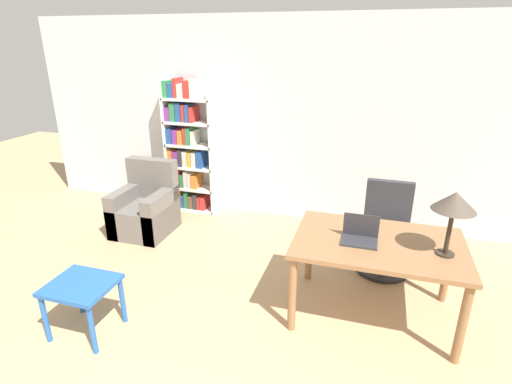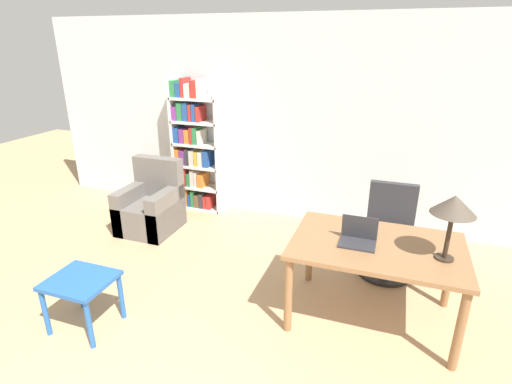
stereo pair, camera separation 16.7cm
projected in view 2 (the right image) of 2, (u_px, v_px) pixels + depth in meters
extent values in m
cube|color=silver|center=(309.00, 124.00, 5.24)|extent=(8.00, 0.06, 2.70)
cube|color=olive|center=(377.00, 246.00, 3.40)|extent=(1.44, 0.95, 0.04)
cylinder|color=olive|center=(288.00, 295.00, 3.38)|extent=(0.07, 0.07, 0.72)
cylinder|color=olive|center=(460.00, 331.00, 2.96)|extent=(0.07, 0.07, 0.72)
cylinder|color=olive|center=(310.00, 249.00, 4.11)|extent=(0.07, 0.07, 0.72)
cylinder|color=olive|center=(450.00, 273.00, 3.70)|extent=(0.07, 0.07, 0.72)
cube|color=#2D2D33|center=(357.00, 244.00, 3.38)|extent=(0.30, 0.21, 0.02)
cube|color=#2D2D33|center=(360.00, 227.00, 3.42)|extent=(0.30, 0.03, 0.21)
cube|color=navy|center=(360.00, 227.00, 3.42)|extent=(0.27, 0.02, 0.19)
cylinder|color=#2D2319|center=(444.00, 258.00, 3.17)|extent=(0.14, 0.14, 0.01)
cylinder|color=#2D2319|center=(448.00, 236.00, 3.10)|extent=(0.04, 0.04, 0.38)
cone|color=#4C4238|center=(454.00, 205.00, 3.00)|extent=(0.33, 0.33, 0.15)
cylinder|color=black|center=(384.00, 271.00, 4.35)|extent=(0.58, 0.58, 0.04)
cylinder|color=#262626|center=(386.00, 256.00, 4.29)|extent=(0.06, 0.06, 0.33)
cube|color=#2D2D33|center=(388.00, 239.00, 4.21)|extent=(0.52, 0.52, 0.10)
cube|color=#2D2D33|center=(392.00, 205.00, 4.30)|extent=(0.49, 0.08, 0.50)
cube|color=#2356A3|center=(80.00, 281.00, 3.39)|extent=(0.53, 0.48, 0.04)
cylinder|color=#2356A3|center=(45.00, 312.00, 3.37)|extent=(0.04, 0.04, 0.45)
cylinder|color=#2356A3|center=(89.00, 325.00, 3.23)|extent=(0.04, 0.04, 0.45)
cylinder|color=#2356A3|center=(80.00, 286.00, 3.73)|extent=(0.04, 0.04, 0.45)
cylinder|color=#2356A3|center=(121.00, 296.00, 3.58)|extent=(0.04, 0.04, 0.45)
cube|color=#66605B|center=(150.00, 216.00, 5.28)|extent=(0.68, 0.72, 0.39)
cube|color=#66605B|center=(159.00, 177.00, 5.36)|extent=(0.68, 0.16, 0.53)
cube|color=#66605B|center=(133.00, 207.00, 5.33)|extent=(0.16, 0.72, 0.58)
cube|color=#66605B|center=(167.00, 212.00, 5.16)|extent=(0.16, 0.72, 0.58)
cube|color=white|center=(176.00, 144.00, 5.81)|extent=(0.04, 0.28, 1.93)
cube|color=white|center=(220.00, 148.00, 5.59)|extent=(0.04, 0.28, 1.93)
cube|color=white|center=(201.00, 207.00, 6.04)|extent=(0.70, 0.28, 0.04)
cube|color=brown|center=(183.00, 197.00, 6.09)|extent=(0.07, 0.24, 0.19)
cube|color=orange|center=(188.00, 196.00, 6.05)|extent=(0.08, 0.24, 0.26)
cube|color=#234C99|center=(192.00, 198.00, 6.04)|extent=(0.04, 0.24, 0.19)
cube|color=#2D7F47|center=(195.00, 197.00, 6.02)|extent=(0.05, 0.24, 0.25)
cube|color=brown|center=(200.00, 199.00, 6.00)|extent=(0.08, 0.24, 0.19)
cube|color=#333338|center=(204.00, 199.00, 5.97)|extent=(0.06, 0.24, 0.22)
cube|color=#B72D28|center=(208.00, 201.00, 5.96)|extent=(0.04, 0.24, 0.19)
cube|color=#B72D28|center=(211.00, 201.00, 5.94)|extent=(0.06, 0.24, 0.19)
cube|color=white|center=(200.00, 187.00, 5.92)|extent=(0.70, 0.28, 0.04)
cube|color=gold|center=(182.00, 175.00, 5.96)|extent=(0.08, 0.24, 0.25)
cube|color=#B72D28|center=(187.00, 176.00, 5.94)|extent=(0.07, 0.24, 0.26)
cube|color=#2D7F47|center=(192.00, 178.00, 5.92)|extent=(0.06, 0.24, 0.19)
cube|color=silver|center=(195.00, 177.00, 5.89)|extent=(0.06, 0.24, 0.25)
cube|color=silver|center=(199.00, 178.00, 5.88)|extent=(0.04, 0.24, 0.22)
cube|color=orange|center=(203.00, 180.00, 5.86)|extent=(0.09, 0.24, 0.20)
cube|color=white|center=(199.00, 166.00, 5.81)|extent=(0.70, 0.28, 0.04)
cube|color=orange|center=(180.00, 155.00, 5.86)|extent=(0.07, 0.24, 0.22)
cube|color=#7F338C|center=(186.00, 156.00, 5.83)|extent=(0.08, 0.24, 0.21)
cube|color=#333338|center=(190.00, 156.00, 5.80)|extent=(0.06, 0.24, 0.25)
cube|color=silver|center=(195.00, 157.00, 5.78)|extent=(0.07, 0.24, 0.22)
cube|color=gold|center=(199.00, 158.00, 5.76)|extent=(0.05, 0.24, 0.21)
cube|color=silver|center=(203.00, 158.00, 5.74)|extent=(0.07, 0.24, 0.22)
cube|color=#234C99|center=(208.00, 158.00, 5.71)|extent=(0.09, 0.24, 0.24)
cube|color=white|center=(198.00, 144.00, 5.69)|extent=(0.70, 0.28, 0.04)
cube|color=#234C99|center=(179.00, 134.00, 5.74)|extent=(0.08, 0.24, 0.22)
cube|color=#7F338C|center=(185.00, 135.00, 5.71)|extent=(0.08, 0.24, 0.20)
cube|color=orange|center=(190.00, 136.00, 5.69)|extent=(0.07, 0.24, 0.20)
cube|color=#B72D28|center=(194.00, 135.00, 5.66)|extent=(0.04, 0.24, 0.23)
cube|color=#2D7F47|center=(198.00, 135.00, 5.64)|extent=(0.07, 0.24, 0.24)
cube|color=silver|center=(202.00, 137.00, 5.63)|extent=(0.05, 0.24, 0.20)
cube|color=white|center=(196.00, 122.00, 5.58)|extent=(0.70, 0.28, 0.04)
cube|color=#7F338C|center=(178.00, 113.00, 5.63)|extent=(0.08, 0.24, 0.19)
cube|color=#2D7F47|center=(183.00, 111.00, 5.59)|extent=(0.08, 0.24, 0.25)
cube|color=#234C99|center=(188.00, 111.00, 5.56)|extent=(0.08, 0.24, 0.25)
cube|color=#B72D28|center=(193.00, 112.00, 5.54)|extent=(0.05, 0.24, 0.23)
cube|color=#234C99|center=(197.00, 112.00, 5.53)|extent=(0.05, 0.24, 0.24)
cube|color=#B72D28|center=(201.00, 113.00, 5.51)|extent=(0.05, 0.24, 0.21)
cube|color=white|center=(195.00, 99.00, 5.46)|extent=(0.70, 0.28, 0.04)
cube|color=#2D7F47|center=(176.00, 88.00, 5.51)|extent=(0.08, 0.24, 0.22)
cube|color=#234C99|center=(181.00, 90.00, 5.49)|extent=(0.07, 0.24, 0.19)
cube|color=#B72D28|center=(185.00, 87.00, 5.46)|extent=(0.05, 0.24, 0.26)
cube|color=silver|center=(190.00, 90.00, 5.44)|extent=(0.09, 0.24, 0.19)
cube|color=#B72D28|center=(196.00, 89.00, 5.41)|extent=(0.09, 0.24, 0.23)
cube|color=silver|center=(201.00, 88.00, 5.38)|extent=(0.05, 0.24, 0.25)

